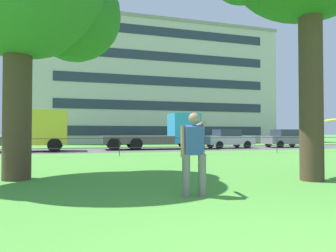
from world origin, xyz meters
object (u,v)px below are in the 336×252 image
at_px(flatbed_truck_far_right, 27,133).
at_px(car_grey_left, 286,138).
at_px(frisbee, 331,120).
at_px(apartment_building_background, 154,88).
at_px(person_thrower, 194,151).
at_px(flatbed_truck_center, 166,133).
at_px(car_silver_far_left, 228,139).

height_order(flatbed_truck_far_right, car_grey_left, flatbed_truck_far_right).
relative_size(frisbee, car_grey_left, 0.08).
distance_m(car_grey_left, apartment_building_background, 22.02).
height_order(person_thrower, frisbee, person_thrower).
distance_m(person_thrower, flatbed_truck_center, 16.95).
bearing_deg(person_thrower, car_silver_far_left, 60.28).
xyz_separation_m(frisbee, flatbed_truck_center, (1.03, 16.80, -0.31)).
bearing_deg(flatbed_truck_center, frisbee, -93.49).
xyz_separation_m(person_thrower, car_silver_far_left, (9.34, 16.36, -0.11)).
height_order(flatbed_truck_far_right, car_silver_far_left, flatbed_truck_far_right).
bearing_deg(flatbed_truck_far_right, apartment_building_background, 56.00).
relative_size(flatbed_truck_far_right, flatbed_truck_center, 1.00).
relative_size(car_silver_far_left, apartment_building_background, 0.13).
bearing_deg(person_thrower, flatbed_truck_center, 76.14).
distance_m(car_silver_far_left, apartment_building_background, 20.81).
height_order(frisbee, car_grey_left, frisbee).
height_order(person_thrower, flatbed_truck_far_right, flatbed_truck_far_right).
height_order(person_thrower, car_grey_left, person_thrower).
height_order(car_silver_far_left, apartment_building_background, apartment_building_background).
relative_size(frisbee, flatbed_truck_center, 0.04).
xyz_separation_m(person_thrower, flatbed_truck_far_right, (-5.65, 16.04, 0.33)).
height_order(person_thrower, car_silver_far_left, person_thrower).
bearing_deg(flatbed_truck_center, apartment_building_background, 79.24).
xyz_separation_m(flatbed_truck_far_right, flatbed_truck_center, (9.71, 0.42, 0.00)).
height_order(frisbee, flatbed_truck_center, flatbed_truck_center).
bearing_deg(frisbee, person_thrower, 173.47).
bearing_deg(car_silver_far_left, apartment_building_background, 94.62).
bearing_deg(flatbed_truck_center, car_silver_far_left, -1.02).
relative_size(person_thrower, car_grey_left, 0.41).
bearing_deg(person_thrower, flatbed_truck_far_right, 109.40).
relative_size(flatbed_truck_far_right, apartment_building_background, 0.24).
xyz_separation_m(car_grey_left, apartment_building_background, (-7.09, 19.66, 6.94)).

